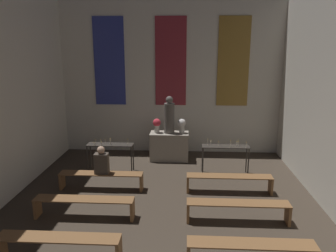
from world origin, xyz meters
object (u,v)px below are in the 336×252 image
object	(u,v)px
flower_vase_right	(182,125)
candle_rack_right	(225,150)
statue	(169,116)
pew_second_right	(251,249)
pew_third_left	(84,203)
pew_back_right	(229,180)
candle_rack_left	(110,148)
pew_back_left	(101,177)
pew_second_left	(59,243)
person_seated	(102,161)
altar	(169,146)
flower_vase_left	(157,124)
pew_third_right	(238,207)

from	to	relation	value
flower_vase_right	candle_rack_right	size ratio (longest dim) A/B	0.35
statue	pew_second_right	size ratio (longest dim) A/B	0.56
pew_third_left	pew_back_right	world-z (taller)	same
candle_rack_left	candle_rack_right	distance (m)	3.45
candle_rack_left	pew_second_right	bearing A→B (deg)	-51.23
candle_rack_right	pew_back_left	size ratio (longest dim) A/B	0.62
candle_rack_right	pew_back_right	bearing A→B (deg)	-91.43
pew_second_left	pew_third_left	bearing A→B (deg)	90.00
pew_third_left	pew_back_left	size ratio (longest dim) A/B	1.00
flower_vase_right	pew_second_right	bearing A→B (deg)	-76.81
candle_rack_left	person_seated	world-z (taller)	person_seated
candle_rack_right	pew_back_right	distance (m)	1.33
altar	pew_second_left	world-z (taller)	altar
statue	candle_rack_right	world-z (taller)	statue
flower_vase_left	pew_second_right	xyz separation A→B (m)	(2.10, -5.45, -0.87)
flower_vase_left	pew_back_right	world-z (taller)	flower_vase_left
candle_rack_right	pew_back_left	xyz separation A→B (m)	(-3.41, -1.26, -0.40)
flower_vase_right	pew_third_right	bearing A→B (deg)	-72.11
flower_vase_left	pew_third_right	distance (m)	4.57
pew_back_left	statue	bearing A→B (deg)	55.53
pew_second_right	pew_third_right	size ratio (longest dim) A/B	1.00
altar	candle_rack_left	size ratio (longest dim) A/B	0.92
candle_rack_right	pew_third_left	bearing A→B (deg)	-141.07
candle_rack_left	pew_back_right	bearing A→B (deg)	-20.30
altar	person_seated	distance (m)	2.99
pew_back_left	person_seated	distance (m)	0.45
flower_vase_right	person_seated	xyz separation A→B (m)	(-2.08, -2.46, -0.42)
candle_rack_right	pew_third_right	size ratio (longest dim) A/B	0.62
pew_second_left	pew_third_right	world-z (taller)	same
statue	flower_vase_left	distance (m)	0.50
flower_vase_left	person_seated	size ratio (longest dim) A/B	0.64
flower_vase_left	person_seated	world-z (taller)	flower_vase_left
statue	pew_back_right	world-z (taller)	statue
pew_third_left	person_seated	distance (m)	1.56
flower_vase_left	pew_second_left	world-z (taller)	flower_vase_left
flower_vase_right	pew_back_right	distance (m)	2.91
flower_vase_right	candle_rack_left	size ratio (longest dim) A/B	0.35
flower_vase_right	pew_third_left	xyz separation A→B (m)	(-2.10, -3.96, -0.87)
person_seated	pew_second_left	bearing A→B (deg)	-90.56
candle_rack_left	person_seated	bearing A→B (deg)	-87.25
pew_second_right	person_seated	distance (m)	4.51
candle_rack_right	person_seated	bearing A→B (deg)	-159.52
statue	flower_vase_right	bearing A→B (deg)	0.00
candle_rack_left	pew_second_left	xyz separation A→B (m)	(0.03, -4.25, -0.40)
pew_second_left	pew_back_right	xyz separation A→B (m)	(3.38, 2.99, 0.00)
flower_vase_left	pew_second_right	bearing A→B (deg)	-68.89
statue	candle_rack_right	distance (m)	2.23
pew_second_right	altar	bearing A→B (deg)	107.24
pew_back_right	person_seated	world-z (taller)	person_seated
altar	flower_vase_left	xyz separation A→B (m)	(-0.41, -0.00, 0.75)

